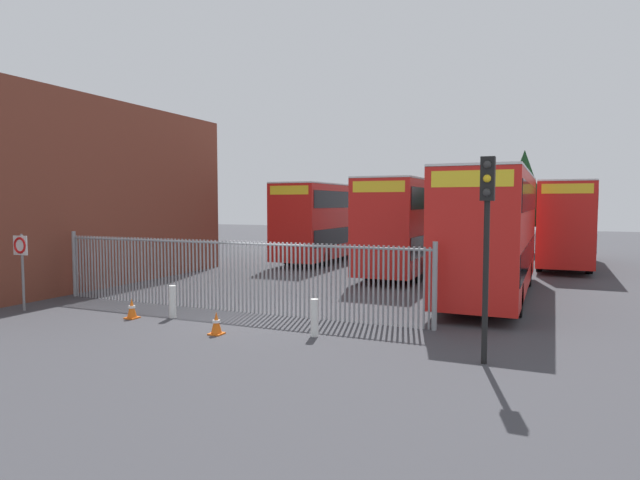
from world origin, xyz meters
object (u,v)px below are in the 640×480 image
at_px(double_decker_bus_near_gate, 492,229).
at_px(bollard_near_left, 173,302).
at_px(traffic_cone_by_gate, 132,309).
at_px(double_decker_bus_behind_fence_left, 412,222).
at_px(bollard_center_front, 314,318).
at_px(traffic_cone_mid_forecourt, 216,323).
at_px(double_decker_bus_behind_fence_right, 330,219).
at_px(speed_limit_sign_post, 21,254).
at_px(double_decker_bus_far_back, 564,220).
at_px(traffic_light_kerbside, 487,221).

xyz_separation_m(double_decker_bus_near_gate, bollard_near_left, (-8.14, -7.55, -1.95)).
relative_size(bollard_near_left, traffic_cone_by_gate, 1.61).
relative_size(double_decker_bus_behind_fence_left, bollard_center_front, 11.38).
height_order(traffic_cone_by_gate, traffic_cone_mid_forecourt, same).
bearing_deg(double_decker_bus_behind_fence_right, double_decker_bus_near_gate, -42.55).
height_order(bollard_near_left, speed_limit_sign_post, speed_limit_sign_post).
height_order(double_decker_bus_near_gate, double_decker_bus_behind_fence_left, same).
height_order(bollard_near_left, traffic_cone_by_gate, bollard_near_left).
distance_m(bollard_near_left, bollard_center_front, 4.72).
height_order(double_decker_bus_far_back, speed_limit_sign_post, double_decker_bus_far_back).
xyz_separation_m(double_decker_bus_behind_fence_right, traffic_light_kerbside, (10.86, -17.87, 0.56)).
bearing_deg(traffic_cone_mid_forecourt, double_decker_bus_near_gate, 56.37).
height_order(bollard_center_front, traffic_light_kerbside, traffic_light_kerbside).
bearing_deg(traffic_light_kerbside, bollard_near_left, 173.23).
bearing_deg(traffic_cone_mid_forecourt, speed_limit_sign_post, 178.95).
distance_m(double_decker_bus_behind_fence_left, traffic_cone_mid_forecourt, 14.52).
relative_size(bollard_center_front, traffic_cone_by_gate, 1.61).
bearing_deg(speed_limit_sign_post, traffic_cone_by_gate, 7.14).
bearing_deg(traffic_light_kerbside, traffic_cone_by_gate, 177.11).
height_order(double_decker_bus_near_gate, traffic_cone_by_gate, double_decker_bus_near_gate).
distance_m(double_decker_bus_behind_fence_left, bollard_near_left, 13.79).
bearing_deg(traffic_light_kerbside, speed_limit_sign_post, 179.96).
xyz_separation_m(bollard_near_left, traffic_cone_by_gate, (-1.03, -0.56, -0.19)).
distance_m(double_decker_bus_behind_fence_right, bollard_near_left, 17.03).
xyz_separation_m(double_decker_bus_far_back, traffic_cone_mid_forecourt, (-8.33, -20.46, -2.13)).
relative_size(double_decker_bus_behind_fence_right, double_decker_bus_far_back, 1.00).
distance_m(bollard_center_front, traffic_cone_mid_forecourt, 2.52).
bearing_deg(double_decker_bus_far_back, double_decker_bus_behind_fence_right, -168.93).
bearing_deg(bollard_near_left, speed_limit_sign_post, -168.05).
bearing_deg(bollard_center_front, bollard_near_left, 175.70).
bearing_deg(traffic_cone_by_gate, double_decker_bus_behind_fence_left, 70.42).
height_order(double_decker_bus_behind_fence_left, bollard_near_left, double_decker_bus_behind_fence_left).
bearing_deg(traffic_cone_by_gate, double_decker_bus_behind_fence_right, 93.06).
xyz_separation_m(double_decker_bus_far_back, bollard_near_left, (-10.66, -19.28, -1.95)).
bearing_deg(bollard_center_front, double_decker_bus_far_back, 73.13).
bearing_deg(double_decker_bus_near_gate, traffic_cone_by_gate, -138.51).
xyz_separation_m(double_decker_bus_near_gate, bollard_center_front, (-3.43, -7.90, -1.95)).
height_order(speed_limit_sign_post, traffic_light_kerbside, traffic_light_kerbside).
distance_m(double_decker_bus_behind_fence_right, traffic_cone_mid_forecourt, 18.61).
bearing_deg(double_decker_bus_near_gate, bollard_center_front, -113.45).
xyz_separation_m(traffic_cone_by_gate, traffic_cone_mid_forecourt, (3.36, -0.62, 0.00)).
bearing_deg(traffic_cone_mid_forecourt, traffic_cone_by_gate, 169.47).
height_order(double_decker_bus_near_gate, double_decker_bus_far_back, same).
distance_m(double_decker_bus_behind_fence_right, speed_limit_sign_post, 18.12).
bearing_deg(double_decker_bus_near_gate, speed_limit_sign_post, -146.70).
bearing_deg(speed_limit_sign_post, double_decker_bus_behind_fence_left, 58.18).
distance_m(double_decker_bus_behind_fence_left, double_decker_bus_behind_fence_right, 6.87).
relative_size(double_decker_bus_behind_fence_left, double_decker_bus_far_back, 1.00).
xyz_separation_m(double_decker_bus_behind_fence_left, double_decker_bus_behind_fence_right, (-5.79, 3.70, 0.00)).
height_order(double_decker_bus_behind_fence_right, double_decker_bus_far_back, same).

